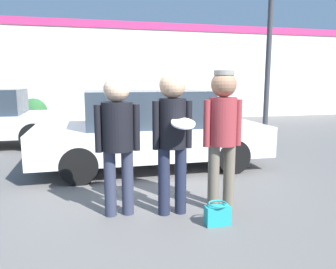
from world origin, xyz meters
name	(u,v)px	position (x,y,z in m)	size (l,w,h in m)	color
ground_plane	(147,206)	(0.00, 0.00, 0.00)	(56.00, 56.00, 0.00)	#5B5956
storefront_building	(104,71)	(0.00, 9.95, 2.09)	(24.00, 0.22, 4.12)	silver
person_left	(118,133)	(-0.39, -0.18, 1.07)	(0.56, 0.39, 1.76)	#2D3347
person_middle_with_frisbee	(173,130)	(0.27, -0.31, 1.10)	(0.51, 0.56, 1.81)	#1E2338
person_right	(223,126)	(0.94, -0.32, 1.12)	(0.52, 0.35, 1.83)	#665B4C
parked_car_near	(149,129)	(0.43, 2.11, 0.75)	(4.44, 1.96, 1.51)	silver
shrub	(34,112)	(-2.75, 9.25, 0.51)	(1.03, 1.03, 1.03)	#285B2D
handbag	(218,214)	(0.71, -0.77, 0.13)	(0.30, 0.23, 0.27)	teal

